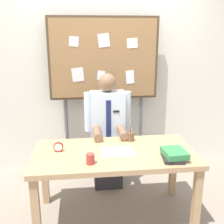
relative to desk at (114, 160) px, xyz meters
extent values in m
plane|color=gray|center=(0.00, 0.00, -0.65)|extent=(12.00, 12.00, 0.00)
cube|color=silver|center=(0.00, 1.31, 0.70)|extent=(6.40, 0.08, 2.70)
cube|color=tan|center=(0.00, 0.00, 0.06)|extent=(1.59, 0.80, 0.05)
cube|color=tan|center=(-0.73, -0.34, -0.30)|extent=(0.07, 0.07, 0.69)
cube|color=tan|center=(0.73, -0.34, -0.30)|extent=(0.07, 0.07, 0.69)
cube|color=tan|center=(-0.73, 0.34, -0.30)|extent=(0.07, 0.07, 0.69)
cube|color=tan|center=(0.73, 0.34, -0.30)|extent=(0.07, 0.07, 0.69)
cube|color=#2D2D33|center=(0.00, 0.66, -0.43)|extent=(0.34, 0.30, 0.44)
cube|color=silver|center=(0.00, 0.66, 0.17)|extent=(0.40, 0.22, 0.76)
sphere|color=brown|center=(0.00, 0.66, 0.66)|extent=(0.21, 0.21, 0.21)
cylinder|color=silver|center=(-0.23, 0.64, 0.32)|extent=(0.09, 0.09, 0.46)
cylinder|color=silver|center=(0.23, 0.64, 0.32)|extent=(0.09, 0.09, 0.46)
cylinder|color=brown|center=(-0.14, 0.40, 0.14)|extent=(0.09, 0.30, 0.09)
cylinder|color=brown|center=(0.14, 0.40, 0.14)|extent=(0.09, 0.30, 0.09)
cube|color=navy|center=(0.00, 0.54, 0.23)|extent=(0.06, 0.01, 0.49)
cube|color=black|center=(0.09, 0.54, 0.34)|extent=(0.07, 0.01, 0.02)
cube|color=#4C3823|center=(0.00, 1.11, 0.89)|extent=(1.41, 0.05, 1.05)
cube|color=olive|center=(0.00, 1.09, 0.89)|extent=(1.35, 0.04, 0.99)
cylinder|color=#59595E|center=(-0.51, 1.14, -0.12)|extent=(0.04, 0.04, 1.05)
cylinder|color=#59595E|center=(0.51, 1.14, -0.12)|extent=(0.04, 0.04, 1.05)
cube|color=silver|center=(-0.34, 1.07, 0.69)|extent=(0.16, 0.00, 0.19)
cube|color=silver|center=(0.00, 1.07, 1.12)|extent=(0.16, 0.00, 0.18)
cube|color=white|center=(0.34, 1.07, 0.65)|extent=(0.12, 0.00, 0.18)
cube|color=white|center=(-0.04, 1.07, 0.68)|extent=(0.11, 0.00, 0.13)
cube|color=white|center=(-0.37, 1.07, 1.11)|extent=(0.13, 0.00, 0.13)
cube|color=silver|center=(0.36, 1.07, 1.08)|extent=(0.14, 0.00, 0.13)
cube|color=#262626|center=(0.51, -0.23, 0.11)|extent=(0.21, 0.26, 0.03)
cube|color=#337F47|center=(0.53, -0.23, 0.15)|extent=(0.22, 0.26, 0.05)
cube|color=white|center=(0.03, -0.02, 0.10)|extent=(0.33, 0.22, 0.01)
cylinder|color=maroon|center=(-0.55, 0.07, 0.14)|extent=(0.10, 0.02, 0.10)
cylinder|color=white|center=(-0.55, 0.06, 0.14)|extent=(0.08, 0.00, 0.08)
cube|color=maroon|center=(-0.55, 0.07, 0.10)|extent=(0.07, 0.04, 0.01)
cylinder|color=#B23833|center=(-0.25, -0.23, 0.14)|extent=(0.08, 0.08, 0.09)
cylinder|color=brown|center=(0.21, 0.26, 0.14)|extent=(0.07, 0.07, 0.09)
cylinder|color=#263399|center=(0.21, 0.27, 0.18)|extent=(0.01, 0.01, 0.15)
cylinder|color=maroon|center=(0.21, 0.25, 0.18)|extent=(0.01, 0.01, 0.15)
cylinder|color=gold|center=(0.21, 0.25, 0.18)|extent=(0.01, 0.01, 0.15)
camera|label=1|loc=(-0.32, -2.53, 1.23)|focal=45.10mm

